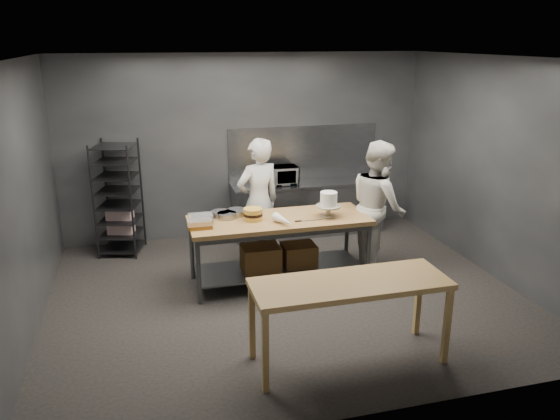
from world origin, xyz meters
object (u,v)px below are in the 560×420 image
object	(u,v)px
chef_behind	(259,202)
microwave	(281,175)
speed_rack	(119,199)
layer_cake	(253,214)
chef_right	(378,206)
frosted_cake_stand	(329,201)
work_table	(278,243)
near_counter	(350,289)

from	to	relation	value
chef_behind	microwave	size ratio (longest dim) A/B	3.47
speed_rack	layer_cake	bearing A→B (deg)	-43.74
chef_right	speed_rack	bearing A→B (deg)	69.40
chef_right	frosted_cake_stand	distance (m)	0.86
chef_right	frosted_cake_stand	bearing A→B (deg)	107.06
frosted_cake_stand	layer_cake	bearing A→B (deg)	173.05
work_table	near_counter	size ratio (longest dim) A/B	1.20
chef_behind	microwave	bearing A→B (deg)	-137.75
frosted_cake_stand	near_counter	bearing A→B (deg)	-103.26
work_table	layer_cake	distance (m)	0.54
near_counter	speed_rack	bearing A→B (deg)	121.58
frosted_cake_stand	speed_rack	bearing A→B (deg)	146.91
chef_right	work_table	bearing A→B (deg)	97.28
chef_behind	layer_cake	bearing A→B (deg)	54.84
work_table	near_counter	distance (m)	2.06
near_counter	speed_rack	size ratio (longest dim) A/B	1.14
speed_rack	microwave	distance (m)	2.60
near_counter	chef_right	size ratio (longest dim) A/B	1.06
near_counter	chef_right	xyz separation A→B (m)	(1.28, 2.14, 0.13)
chef_behind	speed_rack	bearing A→B (deg)	-42.56
chef_right	frosted_cake_stand	size ratio (longest dim) A/B	5.48
frosted_cake_stand	layer_cake	distance (m)	1.02
chef_behind	frosted_cake_stand	size ratio (longest dim) A/B	5.48
speed_rack	frosted_cake_stand	xyz separation A→B (m)	(2.75, -1.79, 0.28)
speed_rack	layer_cake	xyz separation A→B (m)	(1.75, -1.67, 0.14)
near_counter	layer_cake	world-z (taller)	layer_cake
near_counter	chef_behind	xyz separation A→B (m)	(-0.31, 2.79, 0.13)
near_counter	chef_right	bearing A→B (deg)	59.17
microwave	frosted_cake_stand	xyz separation A→B (m)	(0.16, -1.87, 0.08)
speed_rack	frosted_cake_stand	size ratio (longest dim) A/B	5.10
layer_cake	near_counter	bearing A→B (deg)	-75.09
chef_right	layer_cake	distance (m)	1.83
near_counter	speed_rack	world-z (taller)	speed_rack
work_table	layer_cake	size ratio (longest dim) A/B	9.52
chef_behind	frosted_cake_stand	bearing A→B (deg)	115.06
chef_right	microwave	distance (m)	1.94
speed_rack	microwave	world-z (taller)	speed_rack
frosted_cake_stand	chef_behind	bearing A→B (deg)	132.17
work_table	frosted_cake_stand	xyz separation A→B (m)	(0.67, -0.10, 0.56)
chef_behind	layer_cake	xyz separation A→B (m)	(-0.24, -0.73, 0.06)
work_table	near_counter	world-z (taller)	work_table
work_table	chef_right	xyz separation A→B (m)	(1.49, 0.10, 0.37)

